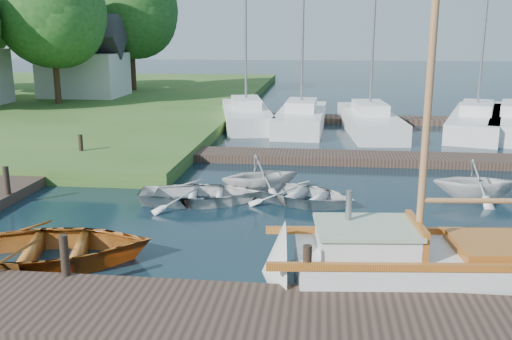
# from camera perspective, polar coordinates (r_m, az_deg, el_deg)

# --- Properties ---
(ground) EXTENTS (160.00, 160.00, 0.00)m
(ground) POSITION_cam_1_polar(r_m,az_deg,el_deg) (15.29, 0.00, -4.37)
(ground) COLOR black
(ground) RESTS_ON ground
(near_dock) EXTENTS (18.00, 2.20, 0.30)m
(near_dock) POSITION_cam_1_polar(r_m,az_deg,el_deg) (9.76, -4.25, -14.51)
(near_dock) COLOR #30221D
(near_dock) RESTS_ON ground
(left_dock) EXTENTS (2.20, 18.00, 0.30)m
(left_dock) POSITION_cam_1_polar(r_m,az_deg,el_deg) (19.62, -23.15, -0.94)
(left_dock) COLOR #30221D
(left_dock) RESTS_ON ground
(far_dock) EXTENTS (14.00, 1.60, 0.30)m
(far_dock) POSITION_cam_1_polar(r_m,az_deg,el_deg) (21.43, 7.36, 1.25)
(far_dock) COLOR #30221D
(far_dock) RESTS_ON ground
(pontoon) EXTENTS (30.00, 1.60, 0.30)m
(pontoon) POSITION_cam_1_polar(r_m,az_deg,el_deg) (31.87, 21.80, 4.50)
(pontoon) COLOR #30221D
(pontoon) RESTS_ON ground
(mooring_post_1) EXTENTS (0.16, 0.16, 0.80)m
(mooring_post_1) POSITION_cam_1_polar(r_m,az_deg,el_deg) (11.29, -18.59, -8.09)
(mooring_post_1) COLOR black
(mooring_post_1) RESTS_ON near_dock
(mooring_post_2) EXTENTS (0.16, 0.16, 0.80)m
(mooring_post_2) POSITION_cam_1_polar(r_m,az_deg,el_deg) (10.27, 5.14, -9.61)
(mooring_post_2) COLOR black
(mooring_post_2) RESTS_ON near_dock
(mooring_post_4) EXTENTS (0.16, 0.16, 0.80)m
(mooring_post_4) POSITION_cam_1_polar(r_m,az_deg,el_deg) (17.33, -23.66, -0.96)
(mooring_post_4) COLOR black
(mooring_post_4) RESTS_ON left_dock
(mooring_post_5) EXTENTS (0.16, 0.16, 0.80)m
(mooring_post_5) POSITION_cam_1_polar(r_m,az_deg,el_deg) (21.67, -17.11, 2.37)
(mooring_post_5) COLOR black
(mooring_post_5) RESTS_ON left_dock
(sailboat) EXTENTS (7.31, 2.66, 9.83)m
(sailboat) POSITION_cam_1_polar(r_m,az_deg,el_deg) (11.63, 17.51, -9.24)
(sailboat) COLOR silver
(sailboat) RESTS_ON ground
(dinghy) EXTENTS (5.08, 4.18, 0.92)m
(dinghy) POSITION_cam_1_polar(r_m,az_deg,el_deg) (12.72, -20.51, -6.92)
(dinghy) COLOR #8A4312
(dinghy) RESTS_ON ground
(tender_a) EXTENTS (3.65, 2.80, 0.70)m
(tender_a) POSITION_cam_1_polar(r_m,az_deg,el_deg) (16.22, -5.63, -2.07)
(tender_a) COLOR silver
(tender_a) RESTS_ON ground
(tender_b) EXTENTS (3.07, 2.92, 1.27)m
(tender_b) POSITION_cam_1_polar(r_m,az_deg,el_deg) (17.06, 0.45, -0.22)
(tender_b) COLOR silver
(tender_b) RESTS_ON ground
(tender_c) EXTENTS (3.87, 3.42, 0.66)m
(tender_c) POSITION_cam_1_polar(r_m,az_deg,el_deg) (16.22, 4.59, -2.11)
(tender_c) COLOR silver
(tender_c) RESTS_ON ground
(tender_d) EXTENTS (2.44, 2.12, 1.26)m
(tender_d) POSITION_cam_1_polar(r_m,az_deg,el_deg) (17.59, 21.20, -0.74)
(tender_d) COLOR silver
(tender_d) RESTS_ON ground
(marina_boat_0) EXTENTS (3.68, 7.91, 11.72)m
(marina_boat_0) POSITION_cam_1_polar(r_m,az_deg,el_deg) (29.52, -1.00, 5.66)
(marina_boat_0) COLOR silver
(marina_boat_0) RESTS_ON ground
(marina_boat_1) EXTENTS (2.50, 7.57, 10.76)m
(marina_boat_1) POSITION_cam_1_polar(r_m,az_deg,el_deg) (28.59, 4.54, 5.33)
(marina_boat_1) COLOR silver
(marina_boat_1) RESTS_ON ground
(marina_boat_2) EXTENTS (2.90, 8.25, 11.66)m
(marina_boat_2) POSITION_cam_1_polar(r_m,az_deg,el_deg) (28.20, 11.27, 5.00)
(marina_boat_2) COLOR silver
(marina_boat_2) RESTS_ON ground
(marina_boat_3) EXTENTS (4.61, 8.90, 11.42)m
(marina_boat_3) POSITION_cam_1_polar(r_m,az_deg,el_deg) (29.57, 21.15, 4.73)
(marina_boat_3) COLOR silver
(marina_boat_3) RESTS_ON ground
(house_c) EXTENTS (5.25, 4.00, 5.28)m
(house_c) POSITION_cam_1_polar(r_m,az_deg,el_deg) (39.72, -16.85, 10.09)
(house_c) COLOR beige
(house_c) RESTS_ON shore
(tree_3) EXTENTS (6.41, 6.38, 8.74)m
(tree_3) POSITION_cam_1_polar(r_m,az_deg,el_deg) (36.08, -19.76, 14.70)
(tree_3) COLOR #332114
(tree_3) RESTS_ON shore
(tree_7) EXTENTS (6.83, 6.83, 9.38)m
(tree_7) POSITION_cam_1_polar(r_m,az_deg,el_deg) (42.75, -12.44, 15.44)
(tree_7) COLOR #332114
(tree_7) RESTS_ON shore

